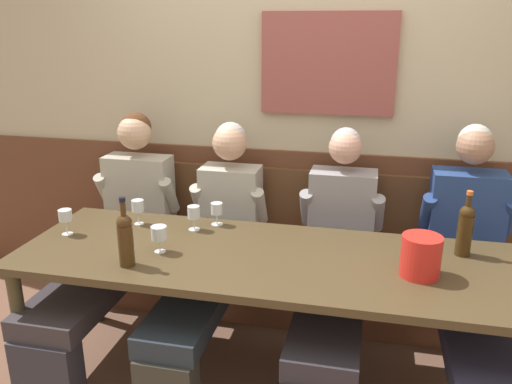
{
  "coord_description": "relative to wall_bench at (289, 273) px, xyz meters",
  "views": [
    {
      "loc": [
        0.47,
        -2.21,
        1.84
      ],
      "look_at": [
        -0.13,
        0.43,
        0.96
      ],
      "focal_mm": 36.43,
      "sensor_mm": 36.0,
      "label": 1
    }
  ],
  "objects": [
    {
      "name": "person_center_left_seat",
      "position": [
        -1.02,
        -0.39,
        0.34
      ],
      "size": [
        0.54,
        1.33,
        1.3
      ],
      "color": "#31303B",
      "rests_on": "ground"
    },
    {
      "name": "ice_bucket",
      "position": [
        0.72,
        -0.79,
        0.56
      ],
      "size": [
        0.18,
        0.18,
        0.19
      ],
      "primitive_type": "cylinder",
      "color": "red",
      "rests_on": "dining_table"
    },
    {
      "name": "wood_wainscot_panel",
      "position": [
        0.0,
        0.21,
        0.25
      ],
      "size": [
        6.8,
        0.03,
        1.05
      ],
      "primitive_type": "cube",
      "color": "brown",
      "rests_on": "ground"
    },
    {
      "name": "dining_table",
      "position": [
        0.0,
        -0.73,
        0.39
      ],
      "size": [
        2.52,
        0.85,
        0.75
      ],
      "color": "#483922",
      "rests_on": "ground"
    },
    {
      "name": "wall_bench",
      "position": [
        0.0,
        0.0,
        0.0
      ],
      "size": [
        2.82,
        0.42,
        0.94
      ],
      "color": "brown",
      "rests_on": "ground"
    },
    {
      "name": "wine_bottle_clear_water",
      "position": [
        -0.63,
        -0.99,
        0.61
      ],
      "size": [
        0.07,
        0.07,
        0.34
      ],
      "color": "#402912",
      "rests_on": "dining_table"
    },
    {
      "name": "room_wall_back",
      "position": [
        0.0,
        0.26,
        1.12
      ],
      "size": [
        6.8,
        0.12,
        2.8
      ],
      "color": "#C4B696",
      "rests_on": "ground"
    },
    {
      "name": "wine_glass_left_end",
      "position": [
        -1.12,
        -0.71,
        0.57
      ],
      "size": [
        0.07,
        0.07,
        0.14
      ],
      "color": "silver",
      "rests_on": "dining_table"
    },
    {
      "name": "person_right_seat",
      "position": [
        0.32,
        -0.39,
        0.33
      ],
      "size": [
        0.5,
        1.32,
        1.26
      ],
      "color": "#27322F",
      "rests_on": "ground"
    },
    {
      "name": "wine_bottle_green_tall",
      "position": [
        0.94,
        -0.51,
        0.61
      ],
      "size": [
        0.07,
        0.07,
        0.33
      ],
      "color": "#3B270F",
      "rests_on": "dining_table"
    },
    {
      "name": "wine_glass_right_end",
      "position": [
        -0.46,
        -0.5,
        0.56
      ],
      "size": [
        0.07,
        0.07,
        0.14
      ],
      "color": "silver",
      "rests_on": "dining_table"
    },
    {
      "name": "person_center_right_seat",
      "position": [
        -0.39,
        -0.37,
        0.35
      ],
      "size": [
        0.47,
        1.33,
        1.27
      ],
      "color": "#36352F",
      "rests_on": "ground"
    },
    {
      "name": "wine_glass_mid_left",
      "position": [
        -0.8,
        -0.49,
        0.57
      ],
      "size": [
        0.07,
        0.07,
        0.14
      ],
      "color": "silver",
      "rests_on": "dining_table"
    },
    {
      "name": "wine_glass_near_bucket",
      "position": [
        -0.36,
        -0.39,
        0.55
      ],
      "size": [
        0.07,
        0.07,
        0.13
      ],
      "color": "silver",
      "rests_on": "dining_table"
    },
    {
      "name": "wine_glass_mid_right",
      "position": [
        -0.53,
        -0.81,
        0.56
      ],
      "size": [
        0.08,
        0.08,
        0.14
      ],
      "color": "silver",
      "rests_on": "dining_table"
    },
    {
      "name": "person_left_seat",
      "position": [
        1.03,
        -0.37,
        0.35
      ],
      "size": [
        0.51,
        1.33,
        1.31
      ],
      "color": "#262536",
      "rests_on": "ground"
    }
  ]
}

